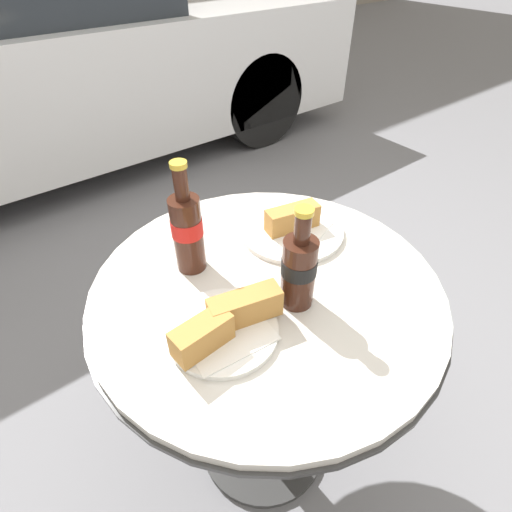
{
  "coord_description": "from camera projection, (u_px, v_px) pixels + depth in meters",
  "views": [
    {
      "loc": [
        -0.38,
        -0.45,
        1.27
      ],
      "look_at": [
        0.0,
        0.04,
        0.75
      ],
      "focal_mm": 28.0,
      "sensor_mm": 36.0,
      "label": 1
    }
  ],
  "objects": [
    {
      "name": "cola_bottle_left",
      "position": [
        187.0,
        230.0,
        0.8
      ],
      "size": [
        0.06,
        0.06,
        0.24
      ],
      "color": "#3D1E14",
      "rests_on": "bistro_table"
    },
    {
      "name": "bistro_table",
      "position": [
        265.0,
        333.0,
        0.92
      ],
      "size": [
        0.73,
        0.73,
        0.7
      ],
      "color": "#333333",
      "rests_on": "ground_plane"
    },
    {
      "name": "ground_plane",
      "position": [
        263.0,
        441.0,
        1.26
      ],
      "size": [
        30.0,
        30.0,
        0.0
      ],
      "primitive_type": "plane",
      "color": "slate"
    },
    {
      "name": "lunch_plate_far",
      "position": [
        225.0,
        324.0,
        0.7
      ],
      "size": [
        0.22,
        0.2,
        0.07
      ],
      "color": "white",
      "rests_on": "bistro_table"
    },
    {
      "name": "cola_bottle_right",
      "position": [
        299.0,
        269.0,
        0.73
      ],
      "size": [
        0.07,
        0.07,
        0.21
      ],
      "color": "#3D1E14",
      "rests_on": "bistro_table"
    },
    {
      "name": "parked_car",
      "position": [
        14.0,
        58.0,
        2.46
      ],
      "size": [
        4.04,
        1.82,
        1.28
      ],
      "color": "silver",
      "rests_on": "ground_plane"
    },
    {
      "name": "lunch_plate_near",
      "position": [
        292.0,
        227.0,
        0.94
      ],
      "size": [
        0.25,
        0.25,
        0.07
      ],
      "color": "white",
      "rests_on": "bistro_table"
    }
  ]
}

